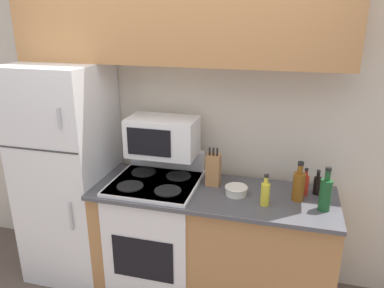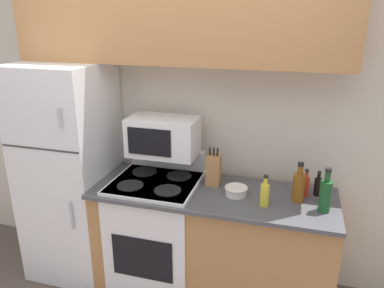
{
  "view_description": "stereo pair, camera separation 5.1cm",
  "coord_description": "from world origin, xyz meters",
  "px_view_note": "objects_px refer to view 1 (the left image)",
  "views": [
    {
      "loc": [
        0.81,
        -2.1,
        2.1
      ],
      "look_at": [
        0.18,
        0.27,
        1.24
      ],
      "focal_mm": 35.0,
      "sensor_mm": 36.0,
      "label": 1
    },
    {
      "loc": [
        0.86,
        -2.08,
        2.1
      ],
      "look_at": [
        0.18,
        0.27,
        1.24
      ],
      "focal_mm": 35.0,
      "sensor_mm": 36.0,
      "label": 2
    }
  ],
  "objects_px": {
    "stove": "(157,232)",
    "bottle_soy_sauce": "(317,185)",
    "knife_block": "(213,170)",
    "bottle_cooking_spray": "(265,193)",
    "bowl": "(236,190)",
    "microwave": "(163,137)",
    "bottle_hot_sauce": "(305,185)",
    "bottle_wine_green": "(325,193)",
    "bottle_whiskey": "(299,185)",
    "refrigerator": "(69,173)"
  },
  "relations": [
    {
      "from": "stove",
      "to": "bottle_soy_sauce",
      "type": "bearing_deg",
      "value": 7.15
    },
    {
      "from": "stove",
      "to": "knife_block",
      "type": "distance_m",
      "value": 0.69
    },
    {
      "from": "stove",
      "to": "bottle_cooking_spray",
      "type": "height_order",
      "value": "bottle_cooking_spray"
    },
    {
      "from": "bowl",
      "to": "bottle_cooking_spray",
      "type": "height_order",
      "value": "bottle_cooking_spray"
    },
    {
      "from": "bottle_soy_sauce",
      "to": "knife_block",
      "type": "bearing_deg",
      "value": -177.36
    },
    {
      "from": "bowl",
      "to": "bottle_cooking_spray",
      "type": "xyz_separation_m",
      "value": [
        0.2,
        -0.1,
        0.05
      ]
    },
    {
      "from": "microwave",
      "to": "bottle_hot_sauce",
      "type": "height_order",
      "value": "microwave"
    },
    {
      "from": "bottle_soy_sauce",
      "to": "bottle_wine_green",
      "type": "distance_m",
      "value": 0.24
    },
    {
      "from": "knife_block",
      "to": "bottle_soy_sauce",
      "type": "distance_m",
      "value": 0.74
    },
    {
      "from": "stove",
      "to": "bottle_whiskey",
      "type": "height_order",
      "value": "bottle_whiskey"
    },
    {
      "from": "stove",
      "to": "bowl",
      "type": "bearing_deg",
      "value": -1.33
    },
    {
      "from": "refrigerator",
      "to": "bottle_soy_sauce",
      "type": "xyz_separation_m",
      "value": [
        1.91,
        0.11,
        0.08
      ]
    },
    {
      "from": "bottle_whiskey",
      "to": "bottle_soy_sauce",
      "type": "bearing_deg",
      "value": 45.1
    },
    {
      "from": "stove",
      "to": "bottle_cooking_spray",
      "type": "distance_m",
      "value": 0.96
    },
    {
      "from": "microwave",
      "to": "bowl",
      "type": "distance_m",
      "value": 0.68
    },
    {
      "from": "bottle_whiskey",
      "to": "bottle_hot_sauce",
      "type": "distance_m",
      "value": 0.11
    },
    {
      "from": "bottle_whiskey",
      "to": "bottle_soy_sauce",
      "type": "relative_size",
      "value": 1.56
    },
    {
      "from": "bottle_wine_green",
      "to": "bottle_hot_sauce",
      "type": "height_order",
      "value": "bottle_wine_green"
    },
    {
      "from": "microwave",
      "to": "bottle_cooking_spray",
      "type": "bearing_deg",
      "value": -17.45
    },
    {
      "from": "bottle_soy_sauce",
      "to": "bottle_hot_sauce",
      "type": "bearing_deg",
      "value": -155.48
    },
    {
      "from": "bottle_soy_sauce",
      "to": "bottle_cooking_spray",
      "type": "distance_m",
      "value": 0.43
    },
    {
      "from": "knife_block",
      "to": "bottle_cooking_spray",
      "type": "bearing_deg",
      "value": -29.62
    },
    {
      "from": "bottle_wine_green",
      "to": "bottle_cooking_spray",
      "type": "distance_m",
      "value": 0.38
    },
    {
      "from": "knife_block",
      "to": "bottle_hot_sauce",
      "type": "bearing_deg",
      "value": -0.35
    },
    {
      "from": "microwave",
      "to": "bowl",
      "type": "xyz_separation_m",
      "value": [
        0.59,
        -0.15,
        -0.3
      ]
    },
    {
      "from": "bottle_whiskey",
      "to": "bottle_cooking_spray",
      "type": "bearing_deg",
      "value": -148.42
    },
    {
      "from": "bowl",
      "to": "bottle_hot_sauce",
      "type": "xyz_separation_m",
      "value": [
        0.46,
        0.12,
        0.04
      ]
    },
    {
      "from": "knife_block",
      "to": "bottle_soy_sauce",
      "type": "bearing_deg",
      "value": 2.64
    },
    {
      "from": "knife_block",
      "to": "bottle_cooking_spray",
      "type": "height_order",
      "value": "knife_block"
    },
    {
      "from": "stove",
      "to": "bowl",
      "type": "xyz_separation_m",
      "value": [
        0.61,
        -0.01,
        0.45
      ]
    },
    {
      "from": "stove",
      "to": "microwave",
      "type": "relative_size",
      "value": 2.09
    },
    {
      "from": "knife_block",
      "to": "bottle_whiskey",
      "type": "distance_m",
      "value": 0.62
    },
    {
      "from": "refrigerator",
      "to": "bottle_soy_sauce",
      "type": "height_order",
      "value": "refrigerator"
    },
    {
      "from": "stove",
      "to": "knife_block",
      "type": "height_order",
      "value": "knife_block"
    },
    {
      "from": "stove",
      "to": "microwave",
      "type": "distance_m",
      "value": 0.76
    },
    {
      "from": "stove",
      "to": "bottle_whiskey",
      "type": "relative_size",
      "value": 3.84
    },
    {
      "from": "stove",
      "to": "bowl",
      "type": "relative_size",
      "value": 6.64
    },
    {
      "from": "knife_block",
      "to": "bottle_wine_green",
      "type": "relative_size",
      "value": 0.98
    },
    {
      "from": "stove",
      "to": "bottle_hot_sauce",
      "type": "height_order",
      "value": "bottle_hot_sauce"
    },
    {
      "from": "bottle_soy_sauce",
      "to": "bottle_wine_green",
      "type": "bearing_deg",
      "value": -81.29
    },
    {
      "from": "knife_block",
      "to": "bottle_soy_sauce",
      "type": "relative_size",
      "value": 1.63
    },
    {
      "from": "bowl",
      "to": "bottle_wine_green",
      "type": "distance_m",
      "value": 0.59
    },
    {
      "from": "stove",
      "to": "bottle_cooking_spray",
      "type": "xyz_separation_m",
      "value": [
        0.81,
        -0.11,
        0.5
      ]
    },
    {
      "from": "refrigerator",
      "to": "bowl",
      "type": "xyz_separation_m",
      "value": [
        1.36,
        -0.05,
        0.05
      ]
    },
    {
      "from": "bottle_wine_green",
      "to": "bottle_hot_sauce",
      "type": "xyz_separation_m",
      "value": [
        -0.12,
        0.19,
        -0.04
      ]
    },
    {
      "from": "bottle_hot_sauce",
      "to": "bottle_wine_green",
      "type": "bearing_deg",
      "value": -58.15
    },
    {
      "from": "knife_block",
      "to": "bottle_wine_green",
      "type": "distance_m",
      "value": 0.8
    },
    {
      "from": "bottle_wine_green",
      "to": "bottle_hot_sauce",
      "type": "distance_m",
      "value": 0.23
    },
    {
      "from": "bottle_whiskey",
      "to": "bottle_soy_sauce",
      "type": "distance_m",
      "value": 0.19
    },
    {
      "from": "bottle_wine_green",
      "to": "bottle_cooking_spray",
      "type": "bearing_deg",
      "value": -175.25
    }
  ]
}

